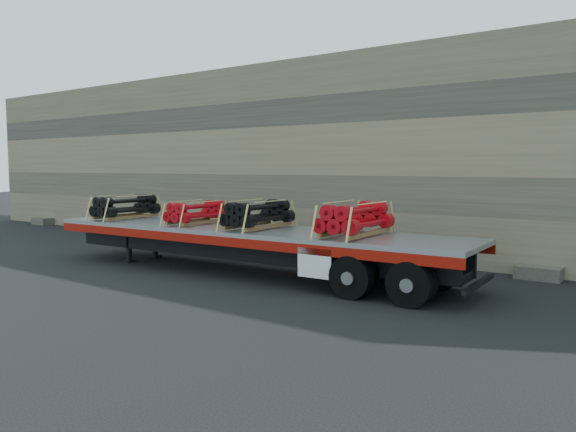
% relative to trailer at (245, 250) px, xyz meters
% --- Properties ---
extents(ground, '(120.00, 120.00, 0.00)m').
position_rel_trailer_xyz_m(ground, '(0.10, -0.56, -0.67)').
color(ground, black).
rests_on(ground, ground).
extents(rock_wall, '(44.00, 3.00, 7.00)m').
position_rel_trailer_xyz_m(rock_wall, '(0.10, 5.94, 2.83)').
color(rock_wall, '#7A6B54').
rests_on(rock_wall, ground).
extents(trailer, '(13.54, 3.23, 1.34)m').
position_rel_trailer_xyz_m(trailer, '(0.00, 0.00, 0.00)').
color(trailer, '#A1A4A9').
rests_on(trailer, ground).
extents(bundle_front, '(1.18, 2.19, 0.76)m').
position_rel_trailer_xyz_m(bundle_front, '(-5.11, -0.25, 1.05)').
color(bundle_front, black).
rests_on(bundle_front, trailer).
extents(bundle_midfront, '(1.05, 1.95, 0.68)m').
position_rel_trailer_xyz_m(bundle_midfront, '(-1.89, -0.09, 1.01)').
color(bundle_midfront, '#B80912').
rests_on(bundle_midfront, trailer).
extents(bundle_midrear, '(1.19, 2.22, 0.77)m').
position_rel_trailer_xyz_m(bundle_midrear, '(0.48, 0.02, 1.06)').
color(bundle_midrear, black).
rests_on(bundle_midrear, trailer).
extents(bundle_rear, '(1.27, 2.37, 0.82)m').
position_rel_trailer_xyz_m(bundle_rear, '(3.54, 0.17, 1.08)').
color(bundle_rear, '#B80912').
rests_on(bundle_rear, trailer).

